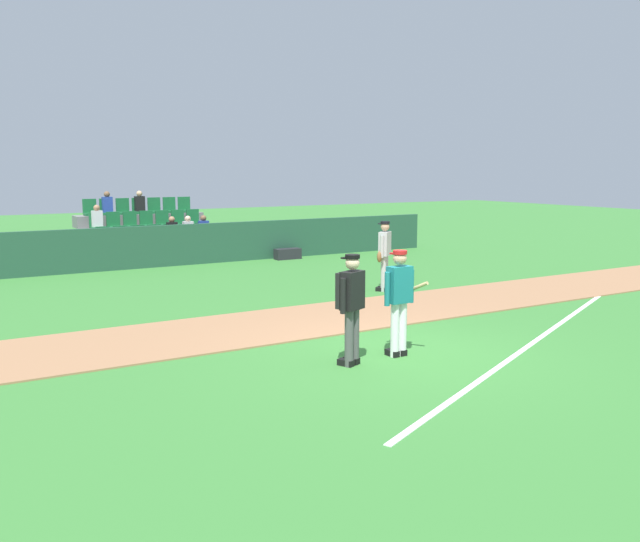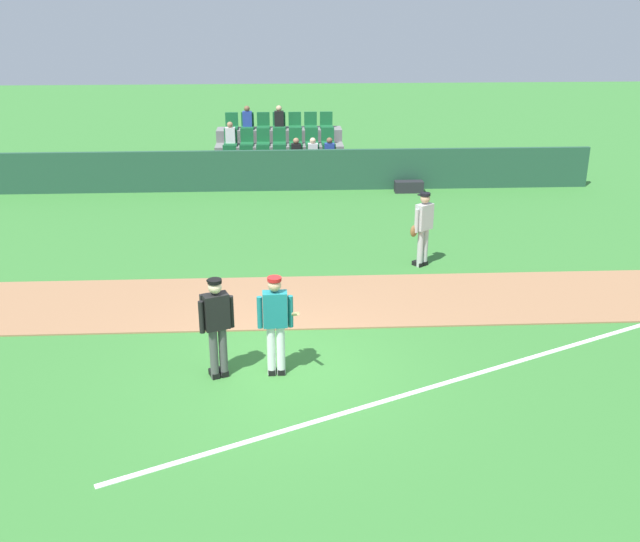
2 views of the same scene
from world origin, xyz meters
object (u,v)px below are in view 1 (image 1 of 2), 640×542
object	(u,v)px
batter_teal_jersey	(399,298)
equipment_bag	(288,254)
umpire_home_plate	(351,303)
runner_grey_jersey	(384,253)

from	to	relation	value
batter_teal_jersey	equipment_bag	xyz separation A→B (m)	(4.15, 11.59, -0.79)
umpire_home_plate	equipment_bag	distance (m)	12.73
umpire_home_plate	runner_grey_jersey	distance (m)	6.62
batter_teal_jersey	umpire_home_plate	distance (m)	0.97
umpire_home_plate	equipment_bag	world-z (taller)	umpire_home_plate
batter_teal_jersey	umpire_home_plate	bearing A→B (deg)	-178.12
runner_grey_jersey	batter_teal_jersey	bearing A→B (deg)	-123.94
batter_teal_jersey	runner_grey_jersey	xyz separation A→B (m)	(3.36, 4.99, -0.01)
umpire_home_plate	runner_grey_jersey	world-z (taller)	same
batter_teal_jersey	umpire_home_plate	world-z (taller)	same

